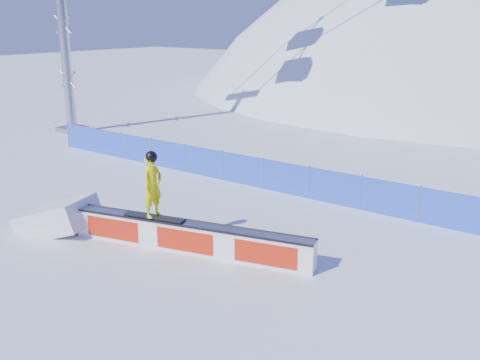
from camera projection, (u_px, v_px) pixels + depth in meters
The scene contains 6 objects.
ground at pixel (163, 217), 17.76m from camera, with size 160.00×160.00×0.00m, color white.
snow_hill at pixel (454, 263), 55.44m from camera, with size 64.00×64.00×64.00m.
safety_fence at pixel (242, 170), 21.07m from camera, with size 22.05×0.05×1.30m.
rail_box at pixel (188, 237), 15.00m from camera, with size 7.19×2.30×0.87m.
snow_ramp at pixel (59, 229), 16.74m from camera, with size 2.29×1.52×0.86m, color white, non-canonical shape.
snowboarder at pixel (153, 185), 14.98m from camera, with size 1.89×0.79×1.95m.
Camera 1 is at (11.88, -11.94, 6.32)m, focal length 40.00 mm.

